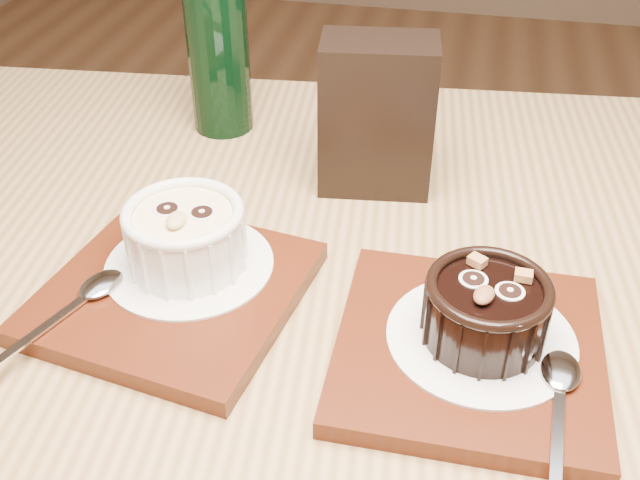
{
  "coord_description": "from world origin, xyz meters",
  "views": [
    {
      "loc": [
        0.03,
        -0.69,
        1.13
      ],
      "look_at": [
        -0.05,
        -0.28,
        0.81
      ],
      "focal_mm": 42.0,
      "sensor_mm": 36.0,
      "label": 1
    }
  ],
  "objects_px": {
    "ramekin_white": "(185,234)",
    "tray_right": "(468,351)",
    "green_bottle": "(218,45)",
    "table": "(323,395)",
    "tray_left": "(174,292)",
    "condiment_stand": "(377,116)",
    "ramekin_dark": "(486,308)"
  },
  "relations": [
    {
      "from": "ramekin_white",
      "to": "tray_right",
      "type": "height_order",
      "value": "ramekin_white"
    },
    {
      "from": "table",
      "to": "tray_left",
      "type": "relative_size",
      "value": 7.06
    },
    {
      "from": "tray_left",
      "to": "tray_right",
      "type": "height_order",
      "value": "same"
    },
    {
      "from": "tray_right",
      "to": "condiment_stand",
      "type": "bearing_deg",
      "value": 114.93
    },
    {
      "from": "ramekin_white",
      "to": "condiment_stand",
      "type": "xyz_separation_m",
      "value": [
        0.12,
        0.17,
        0.02
      ]
    },
    {
      "from": "table",
      "to": "tray_left",
      "type": "xyz_separation_m",
      "value": [
        -0.11,
        -0.01,
        0.1
      ]
    },
    {
      "from": "table",
      "to": "ramekin_white",
      "type": "xyz_separation_m",
      "value": [
        -0.11,
        0.02,
        0.14
      ]
    },
    {
      "from": "ramekin_dark",
      "to": "ramekin_white",
      "type": "bearing_deg",
      "value": -171.42
    },
    {
      "from": "table",
      "to": "ramekin_dark",
      "type": "relative_size",
      "value": 15.09
    },
    {
      "from": "tray_left",
      "to": "tray_right",
      "type": "distance_m",
      "value": 0.22
    },
    {
      "from": "table",
      "to": "green_bottle",
      "type": "distance_m",
      "value": 0.36
    },
    {
      "from": "tray_right",
      "to": "table",
      "type": "bearing_deg",
      "value": 166.7
    },
    {
      "from": "ramekin_white",
      "to": "tray_right",
      "type": "relative_size",
      "value": 0.51
    },
    {
      "from": "ramekin_white",
      "to": "condiment_stand",
      "type": "height_order",
      "value": "condiment_stand"
    },
    {
      "from": "tray_right",
      "to": "ramekin_dark",
      "type": "xyz_separation_m",
      "value": [
        0.01,
        0.01,
        0.04
      ]
    },
    {
      "from": "table",
      "to": "tray_left",
      "type": "height_order",
      "value": "tray_left"
    },
    {
      "from": "green_bottle",
      "to": "table",
      "type": "bearing_deg",
      "value": -58.46
    },
    {
      "from": "tray_left",
      "to": "ramekin_white",
      "type": "xyz_separation_m",
      "value": [
        0.0,
        0.02,
        0.04
      ]
    },
    {
      "from": "table",
      "to": "ramekin_white",
      "type": "height_order",
      "value": "ramekin_white"
    },
    {
      "from": "tray_left",
      "to": "condiment_stand",
      "type": "height_order",
      "value": "condiment_stand"
    },
    {
      "from": "ramekin_dark",
      "to": "table",
      "type": "bearing_deg",
      "value": -172.13
    },
    {
      "from": "tray_left",
      "to": "ramekin_white",
      "type": "bearing_deg",
      "value": 79.4
    },
    {
      "from": "ramekin_dark",
      "to": "green_bottle",
      "type": "bearing_deg",
      "value": 151.63
    },
    {
      "from": "condiment_stand",
      "to": "ramekin_white",
      "type": "bearing_deg",
      "value": -124.64
    },
    {
      "from": "table",
      "to": "green_bottle",
      "type": "relative_size",
      "value": 5.51
    },
    {
      "from": "ramekin_white",
      "to": "tray_right",
      "type": "xyz_separation_m",
      "value": [
        0.22,
        -0.04,
        -0.04
      ]
    },
    {
      "from": "tray_left",
      "to": "green_bottle",
      "type": "xyz_separation_m",
      "value": [
        -0.05,
        0.28,
        0.08
      ]
    },
    {
      "from": "ramekin_white",
      "to": "ramekin_dark",
      "type": "relative_size",
      "value": 1.08
    },
    {
      "from": "ramekin_dark",
      "to": "condiment_stand",
      "type": "bearing_deg",
      "value": 134.64
    },
    {
      "from": "tray_right",
      "to": "green_bottle",
      "type": "relative_size",
      "value": 0.78
    },
    {
      "from": "condiment_stand",
      "to": "green_bottle",
      "type": "xyz_separation_m",
      "value": [
        -0.17,
        0.08,
        0.02
      ]
    },
    {
      "from": "tray_right",
      "to": "green_bottle",
      "type": "distance_m",
      "value": 0.41
    }
  ]
}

